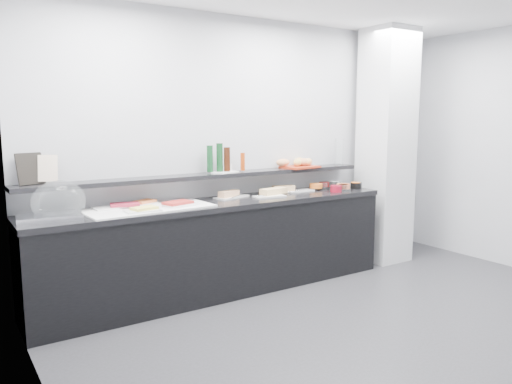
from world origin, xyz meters
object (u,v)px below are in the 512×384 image
cloche_base (49,217)px  carafe (339,152)px  framed_print (30,169)px  condiment_tray (225,172)px  sandwich_plate_mid (269,196)px  bread_tray (300,167)px

cloche_base → carafe: (3.23, 0.20, 0.38)m
carafe → cloche_base: bearing=-176.4°
framed_print → condiment_tray: bearing=-18.9°
carafe → framed_print: bearing=178.9°
framed_print → condiment_tray: size_ratio=1.01×
sandwich_plate_mid → framed_print: size_ratio=1.24×
condiment_tray → bread_tray: (0.93, -0.02, 0.00)m
sandwich_plate_mid → carafe: 1.24m
cloche_base → framed_print: (-0.07, 0.27, 0.36)m
cloche_base → condiment_tray: (1.69, 0.18, 0.24)m
cloche_base → bread_tray: 2.63m
bread_tray → carafe: bearing=-3.7°
bread_tray → framed_print: bearing=169.5°
cloche_base → sandwich_plate_mid: (2.08, -0.04, -0.01)m
cloche_base → condiment_tray: condiment_tray is taller
sandwich_plate_mid → condiment_tray: bearing=157.7°
bread_tray → carafe: (0.61, 0.05, 0.14)m
sandwich_plate_mid → carafe: (1.15, 0.24, 0.39)m
framed_print → carafe: carafe is taller
framed_print → carafe: 3.31m
condiment_tray → carafe: carafe is taller
cloche_base → sandwich_plate_mid: 2.08m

